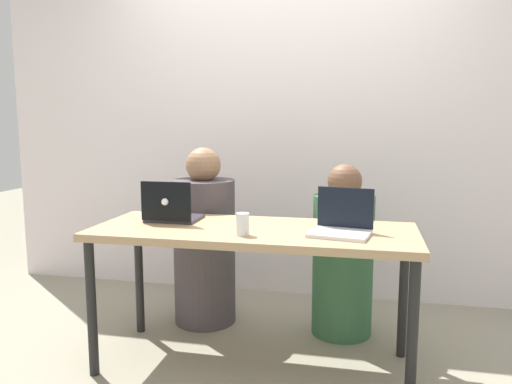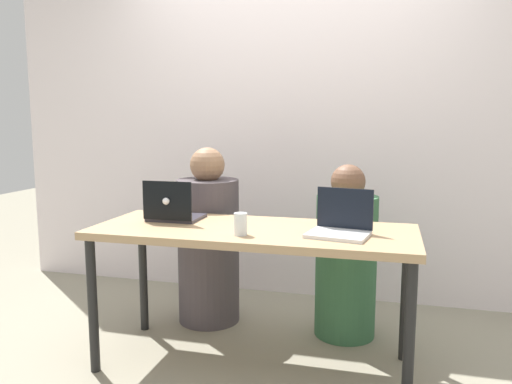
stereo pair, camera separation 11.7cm
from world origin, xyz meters
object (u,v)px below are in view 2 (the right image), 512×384
object	(u,v)px
laptop_back_left	(173,212)
person_on_left	(208,245)
person_on_right	(346,261)
laptop_front_right	(340,225)
water_glass_center	(241,226)

from	to	relation	value
laptop_back_left	person_on_left	bearing A→B (deg)	-94.90
person_on_left	laptop_back_left	bearing A→B (deg)	79.76
person_on_left	person_on_right	size ratio (longest dim) A/B	1.08
person_on_right	laptop_front_right	bearing A→B (deg)	105.06
person_on_right	water_glass_center	bearing A→B (deg)	70.57
laptop_front_right	water_glass_center	size ratio (longest dim) A/B	2.93
person_on_left	water_glass_center	distance (m)	0.87
laptop_front_right	laptop_back_left	bearing A→B (deg)	-176.75
person_on_right	water_glass_center	xyz separation A→B (m)	(-0.46, -0.70, 0.33)
water_glass_center	laptop_back_left	bearing A→B (deg)	152.00
person_on_left	water_glass_center	bearing A→B (deg)	116.18
person_on_left	water_glass_center	xyz separation A→B (m)	(0.43, -0.70, 0.30)
water_glass_center	person_on_right	bearing A→B (deg)	56.68
person_on_right	laptop_back_left	bearing A→B (deg)	39.81
laptop_front_right	laptop_back_left	size ratio (longest dim) A/B	1.13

